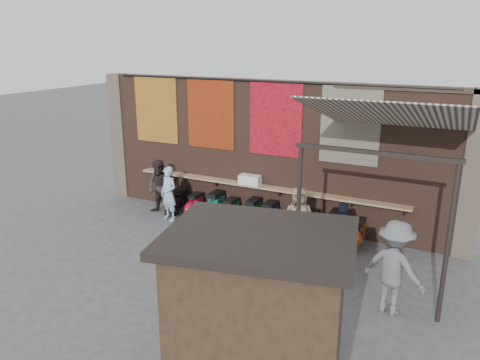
% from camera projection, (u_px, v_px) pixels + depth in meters
% --- Properties ---
extents(ground, '(70.00, 70.00, 0.00)m').
position_uv_depth(ground, '(222.00, 256.00, 11.33)').
color(ground, '#474749').
rests_on(ground, ground).
extents(brick_wall, '(10.00, 0.40, 4.00)m').
position_uv_depth(brick_wall, '(268.00, 153.00, 13.06)').
color(brick_wall, brown).
rests_on(brick_wall, ground).
extents(pier_left, '(0.50, 0.50, 4.00)m').
position_uv_depth(pier_left, '(122.00, 136.00, 15.29)').
color(pier_left, '#4C4238').
rests_on(pier_left, ground).
extents(pier_right, '(0.50, 0.50, 4.00)m').
position_uv_depth(pier_right, '(474.00, 176.00, 10.83)').
color(pier_right, '#4C4238').
rests_on(pier_right, ground).
extents(eating_counter, '(8.00, 0.32, 0.05)m').
position_uv_depth(eating_counter, '(262.00, 187.00, 13.01)').
color(eating_counter, '#9E7A51').
rests_on(eating_counter, brick_wall).
extents(shelf_box, '(0.61, 0.31, 0.27)m').
position_uv_depth(shelf_box, '(250.00, 180.00, 13.08)').
color(shelf_box, white).
rests_on(shelf_box, eating_counter).
extents(tapestry_redgold, '(1.50, 0.02, 2.00)m').
position_uv_depth(tapestry_redgold, '(156.00, 110.00, 14.13)').
color(tapestry_redgold, maroon).
rests_on(tapestry_redgold, brick_wall).
extents(tapestry_sun, '(1.50, 0.02, 2.00)m').
position_uv_depth(tapestry_sun, '(211.00, 114.00, 13.31)').
color(tapestry_sun, '#EF450E').
rests_on(tapestry_sun, brick_wall).
extents(tapestry_orange, '(1.50, 0.02, 2.00)m').
position_uv_depth(tapestry_orange, '(275.00, 119.00, 12.46)').
color(tapestry_orange, red).
rests_on(tapestry_orange, brick_wall).
extents(tapestry_multi, '(1.50, 0.02, 2.00)m').
position_uv_depth(tapestry_multi, '(350.00, 125.00, 11.60)').
color(tapestry_multi, '#236E82').
rests_on(tapestry_multi, brick_wall).
extents(hang_rail, '(9.50, 0.06, 0.06)m').
position_uv_depth(hang_rail, '(266.00, 81.00, 12.29)').
color(hang_rail, black).
rests_on(hang_rail, brick_wall).
extents(scooter_stool_0, '(0.36, 0.79, 0.75)m').
position_uv_depth(scooter_stool_0, '(179.00, 201.00, 14.03)').
color(scooter_stool_0, black).
rests_on(scooter_stool_0, ground).
extents(scooter_stool_1, '(0.32, 0.71, 0.67)m').
position_uv_depth(scooter_stool_1, '(194.00, 205.00, 13.81)').
color(scooter_stool_1, '#A40C2D').
rests_on(scooter_stool_1, ground).
extents(scooter_stool_2, '(0.38, 0.85, 0.81)m').
position_uv_depth(scooter_stool_2, '(214.00, 206.00, 13.52)').
color(scooter_stool_2, '#196650').
rests_on(scooter_stool_2, ground).
extents(scooter_stool_3, '(0.34, 0.75, 0.71)m').
position_uv_depth(scooter_stool_3, '(230.00, 211.00, 13.25)').
color(scooter_stool_3, '#0D5C1D').
rests_on(scooter_stool_3, ground).
extents(scooter_stool_4, '(0.37, 0.82, 0.78)m').
position_uv_depth(scooter_stool_4, '(252.00, 213.00, 13.03)').
color(scooter_stool_4, '#105115').
rests_on(scooter_stool_4, ground).
extents(scooter_stool_5, '(0.37, 0.82, 0.78)m').
position_uv_depth(scooter_stool_5, '(269.00, 217.00, 12.77)').
color(scooter_stool_5, navy).
rests_on(scooter_stool_5, ground).
extents(scooter_stool_6, '(0.36, 0.80, 0.76)m').
position_uv_depth(scooter_stool_6, '(293.00, 221.00, 12.52)').
color(scooter_stool_6, navy).
rests_on(scooter_stool_6, ground).
extents(scooter_stool_7, '(0.34, 0.76, 0.72)m').
position_uv_depth(scooter_stool_7, '(311.00, 225.00, 12.27)').
color(scooter_stool_7, '#191347').
rests_on(scooter_stool_7, ground).
extents(scooter_stool_8, '(0.39, 0.86, 0.82)m').
position_uv_depth(scooter_stool_8, '(334.00, 227.00, 12.00)').
color(scooter_stool_8, '#A31531').
rests_on(scooter_stool_8, ground).
extents(scooter_stool_9, '(0.34, 0.76, 0.72)m').
position_uv_depth(scooter_stool_9, '(357.00, 234.00, 11.72)').
color(scooter_stool_9, '#923C0D').
rests_on(scooter_stool_9, ground).
extents(diner_left, '(0.66, 0.53, 1.59)m').
position_uv_depth(diner_left, '(169.00, 194.00, 13.40)').
color(diner_left, '#A0CCE9').
rests_on(diner_left, ground).
extents(diner_right, '(0.85, 0.69, 1.65)m').
position_uv_depth(diner_right, '(160.00, 187.00, 13.85)').
color(diner_right, '#2C2224').
rests_on(diner_right, ground).
extents(shopper_navy, '(1.01, 0.81, 1.60)m').
position_uv_depth(shopper_navy, '(343.00, 236.00, 10.49)').
color(shopper_navy, black).
rests_on(shopper_navy, ground).
extents(shopper_grey, '(1.37, 1.05, 1.87)m').
position_uv_depth(shopper_grey, '(394.00, 268.00, 8.76)').
color(shopper_grey, slate).
rests_on(shopper_grey, ground).
extents(shopper_tan, '(0.93, 0.82, 1.60)m').
position_uv_depth(shopper_tan, '(298.00, 218.00, 11.52)').
color(shopper_tan, '#836653').
rests_on(shopper_tan, ground).
extents(market_stall, '(2.55, 2.11, 2.45)m').
position_uv_depth(market_stall, '(259.00, 321.00, 6.61)').
color(market_stall, black).
rests_on(market_stall, ground).
extents(stall_roof, '(2.86, 2.41, 0.12)m').
position_uv_depth(stall_roof, '(260.00, 237.00, 6.24)').
color(stall_roof, black).
rests_on(stall_roof, market_stall).
extents(stall_sign, '(1.18, 0.28, 0.50)m').
position_uv_depth(stall_sign, '(272.00, 258.00, 7.27)').
color(stall_sign, gold).
rests_on(stall_sign, market_stall).
extents(stall_shelf, '(1.86, 0.47, 0.06)m').
position_uv_depth(stall_shelf, '(271.00, 308.00, 7.52)').
color(stall_shelf, '#473321').
rests_on(stall_shelf, market_stall).
extents(awning_canvas, '(3.20, 3.28, 0.97)m').
position_uv_depth(awning_canvas, '(391.00, 115.00, 9.57)').
color(awning_canvas, beige).
rests_on(awning_canvas, brick_wall).
extents(awning_ledger, '(3.30, 0.08, 0.12)m').
position_uv_depth(awning_ledger, '(405.00, 88.00, 10.82)').
color(awning_ledger, '#33261C').
rests_on(awning_ledger, brick_wall).
extents(awning_header, '(3.00, 0.08, 0.08)m').
position_uv_depth(awning_header, '(375.00, 153.00, 8.43)').
color(awning_header, black).
rests_on(awning_header, awning_post_left).
extents(awning_post_left, '(0.09, 0.09, 3.10)m').
position_uv_depth(awning_post_left, '(298.00, 219.00, 9.47)').
color(awning_post_left, black).
rests_on(awning_post_left, ground).
extents(awning_post_right, '(0.09, 0.09, 3.10)m').
position_uv_depth(awning_post_right, '(448.00, 245.00, 8.27)').
color(awning_post_right, black).
rests_on(awning_post_right, ground).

